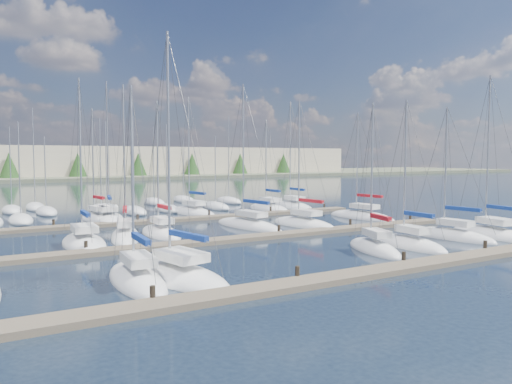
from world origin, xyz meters
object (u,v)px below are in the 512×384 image
sailboat_d (374,249)px  sailboat_h (84,243)px  sailboat_f (451,236)px  sailboat_n (96,219)px  sailboat_r (293,206)px  sailboat_p (193,212)px  sailboat_q (269,209)px  sailboat_l (303,224)px  sailboat_j (161,233)px  sailboat_e (409,244)px  sailboat_c (177,276)px  sailboat_i (126,236)px  sailboat_m (361,217)px  sailboat_g (492,234)px  sailboat_o (109,219)px  sailboat_b (137,280)px  sailboat_k (248,225)px

sailboat_d → sailboat_h: (-17.16, 12.95, -0.02)m
sailboat_f → sailboat_n: bearing=125.8°
sailboat_r → sailboat_p: (-14.19, 0.18, -0.00)m
sailboat_q → sailboat_l: bearing=-107.2°
sailboat_j → sailboat_r: (22.95, 13.36, 0.00)m
sailboat_e → sailboat_c: bearing=-174.8°
sailboat_h → sailboat_i: bearing=26.1°
sailboat_m → sailboat_g: (0.77, -15.04, 0.01)m
sailboat_e → sailboat_m: 17.45m
sailboat_f → sailboat_m: bearing=73.0°
sailboat_h → sailboat_j: bearing=17.0°
sailboat_c → sailboat_f: size_ratio=1.23×
sailboat_o → sailboat_f: 33.35m
sailboat_o → sailboat_b: bearing=-89.8°
sailboat_d → sailboat_r: 30.59m
sailboat_l → sailboat_c: bearing=-148.8°
sailboat_e → sailboat_o: sailboat_o is taller
sailboat_m → sailboat_h: sailboat_h is taller
sailboat_g → sailboat_b: bearing=-169.2°
sailboat_n → sailboat_g: bearing=-53.9°
sailboat_j → sailboat_k: (8.83, 0.44, 0.00)m
sailboat_g → sailboat_h: bearing=167.3°
sailboat_r → sailboat_q: (-4.18, -0.69, -0.02)m
sailboat_i → sailboat_h: 3.90m
sailboat_c → sailboat_i: size_ratio=1.07×
sailboat_j → sailboat_n: size_ratio=0.97×
sailboat_k → sailboat_i: (-11.89, -0.56, 0.01)m
sailboat_i → sailboat_f: bearing=-14.1°
sailboat_k → sailboat_p: (-0.07, 13.10, -0.00)m
sailboat_p → sailboat_c: bearing=-123.1°
sailboat_m → sailboat_r: 13.03m
sailboat_o → sailboat_d: bearing=-54.7°
sailboat_o → sailboat_r: 24.25m
sailboat_o → sailboat_h: 14.76m
sailboat_n → sailboat_h: bearing=-114.0°
sailboat_q → sailboat_n: bearing=-178.1°
sailboat_o → sailboat_c: 27.32m
sailboat_c → sailboat_i: (1.42, 14.90, 0.02)m
sailboat_r → sailboat_n: bearing=-173.8°
sailboat_e → sailboat_c: size_ratio=0.82×
sailboat_k → sailboat_r: bearing=35.2°
sailboat_b → sailboat_i: bearing=80.2°
sailboat_i → sailboat_p: 18.06m
sailboat_r → sailboat_g: size_ratio=1.03×
sailboat_m → sailboat_p: 19.41m
sailboat_i → sailboat_l: size_ratio=1.04×
sailboat_j → sailboat_g: bearing=-31.0°
sailboat_d → sailboat_b: sailboat_d is taller
sailboat_o → sailboat_c: size_ratio=1.08×
sailboat_q → sailboat_h: sailboat_h is taller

